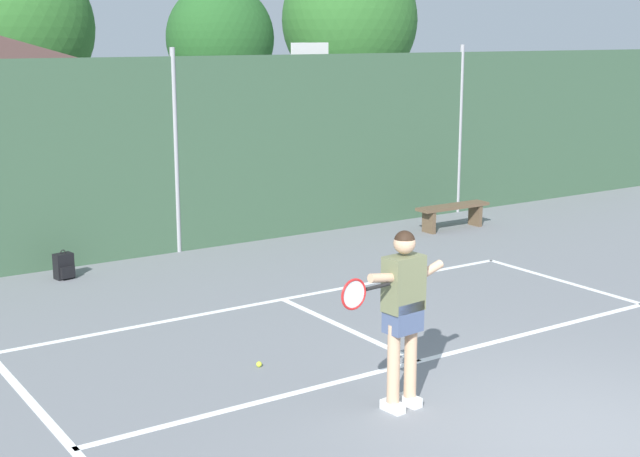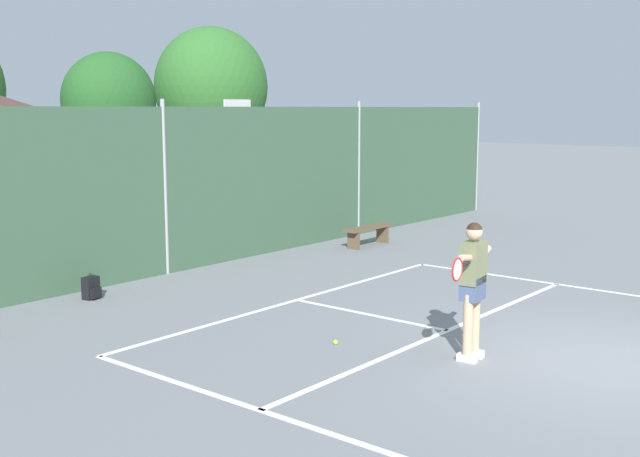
{
  "view_description": "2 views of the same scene",
  "coord_description": "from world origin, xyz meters",
  "px_view_note": "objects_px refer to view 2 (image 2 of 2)",
  "views": [
    {
      "loc": [
        -6.47,
        -5.17,
        3.74
      ],
      "look_at": [
        0.33,
        5.04,
        1.09
      ],
      "focal_mm": 50.76,
      "sensor_mm": 36.0,
      "label": 1
    },
    {
      "loc": [
        -10.12,
        -3.33,
        3.33
      ],
      "look_at": [
        -0.17,
        4.84,
        1.36
      ],
      "focal_mm": 44.06,
      "sensor_mm": 36.0,
      "label": 2
    }
  ],
  "objects_px": {
    "basketball_hoop": "(237,149)",
    "tennis_ball": "(336,342)",
    "backpack_black": "(91,288)",
    "tennis_player": "(473,278)",
    "courtside_bench": "(368,231)"
  },
  "relations": [
    {
      "from": "tennis_player",
      "to": "tennis_ball",
      "type": "xyz_separation_m",
      "value": [
        -0.62,
        1.82,
        -1.08
      ]
    },
    {
      "from": "basketball_hoop",
      "to": "tennis_player",
      "type": "bearing_deg",
      "value": -118.04
    },
    {
      "from": "tennis_ball",
      "to": "basketball_hoop",
      "type": "bearing_deg",
      "value": 53.55
    },
    {
      "from": "backpack_black",
      "to": "basketball_hoop",
      "type": "bearing_deg",
      "value": 23.09
    },
    {
      "from": "basketball_hoop",
      "to": "courtside_bench",
      "type": "height_order",
      "value": "basketball_hoop"
    },
    {
      "from": "tennis_ball",
      "to": "courtside_bench",
      "type": "relative_size",
      "value": 0.04
    },
    {
      "from": "tennis_player",
      "to": "backpack_black",
      "type": "xyz_separation_m",
      "value": [
        -1.23,
        6.81,
        -0.92
      ]
    },
    {
      "from": "tennis_player",
      "to": "tennis_ball",
      "type": "bearing_deg",
      "value": 108.74
    },
    {
      "from": "tennis_player",
      "to": "backpack_black",
      "type": "bearing_deg",
      "value": 100.24
    },
    {
      "from": "basketball_hoop",
      "to": "tennis_ball",
      "type": "xyz_separation_m",
      "value": [
        -5.67,
        -7.68,
        -2.28
      ]
    },
    {
      "from": "basketball_hoop",
      "to": "tennis_ball",
      "type": "bearing_deg",
      "value": -126.45
    },
    {
      "from": "tennis_ball",
      "to": "courtside_bench",
      "type": "bearing_deg",
      "value": 32.6
    },
    {
      "from": "basketball_hoop",
      "to": "tennis_player",
      "type": "height_order",
      "value": "basketball_hoop"
    },
    {
      "from": "courtside_bench",
      "to": "tennis_player",
      "type": "bearing_deg",
      "value": -135.2
    },
    {
      "from": "basketball_hoop",
      "to": "tennis_ball",
      "type": "distance_m",
      "value": 9.82
    }
  ]
}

